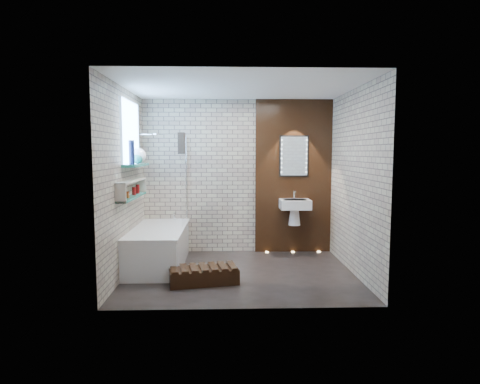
{
  "coord_description": "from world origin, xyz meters",
  "views": [
    {
      "loc": [
        -0.19,
        -5.6,
        1.72
      ],
      "look_at": [
        0.0,
        0.15,
        1.15
      ],
      "focal_mm": 30.3,
      "sensor_mm": 36.0,
      "label": 1
    }
  ],
  "objects_px": {
    "led_mirror": "(294,156)",
    "bath_screen": "(184,180)",
    "walnut_step": "(204,276)",
    "washbasin": "(295,208)",
    "bathtub": "(159,247)"
  },
  "relations": [
    {
      "from": "washbasin",
      "to": "led_mirror",
      "type": "height_order",
      "value": "led_mirror"
    },
    {
      "from": "bathtub",
      "to": "bath_screen",
      "type": "xyz_separation_m",
      "value": [
        0.35,
        0.44,
        0.99
      ]
    },
    {
      "from": "bathtub",
      "to": "walnut_step",
      "type": "height_order",
      "value": "bathtub"
    },
    {
      "from": "bathtub",
      "to": "walnut_step",
      "type": "bearing_deg",
      "value": -49.65
    },
    {
      "from": "bath_screen",
      "to": "washbasin",
      "type": "height_order",
      "value": "bath_screen"
    },
    {
      "from": "led_mirror",
      "to": "bath_screen",
      "type": "bearing_deg",
      "value": -169.34
    },
    {
      "from": "washbasin",
      "to": "led_mirror",
      "type": "distance_m",
      "value": 0.88
    },
    {
      "from": "washbasin",
      "to": "walnut_step",
      "type": "height_order",
      "value": "washbasin"
    },
    {
      "from": "walnut_step",
      "to": "bathtub",
      "type": "bearing_deg",
      "value": 130.35
    },
    {
      "from": "bath_screen",
      "to": "washbasin",
      "type": "xyz_separation_m",
      "value": [
        1.82,
        0.18,
        -0.49
      ]
    },
    {
      "from": "bath_screen",
      "to": "walnut_step",
      "type": "height_order",
      "value": "bath_screen"
    },
    {
      "from": "bath_screen",
      "to": "walnut_step",
      "type": "distance_m",
      "value": 1.79
    },
    {
      "from": "bath_screen",
      "to": "led_mirror",
      "type": "relative_size",
      "value": 2.0
    },
    {
      "from": "led_mirror",
      "to": "walnut_step",
      "type": "xyz_separation_m",
      "value": [
        -1.45,
        -1.64,
        -1.55
      ]
    },
    {
      "from": "walnut_step",
      "to": "washbasin",
      "type": "bearing_deg",
      "value": 45.6
    }
  ]
}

